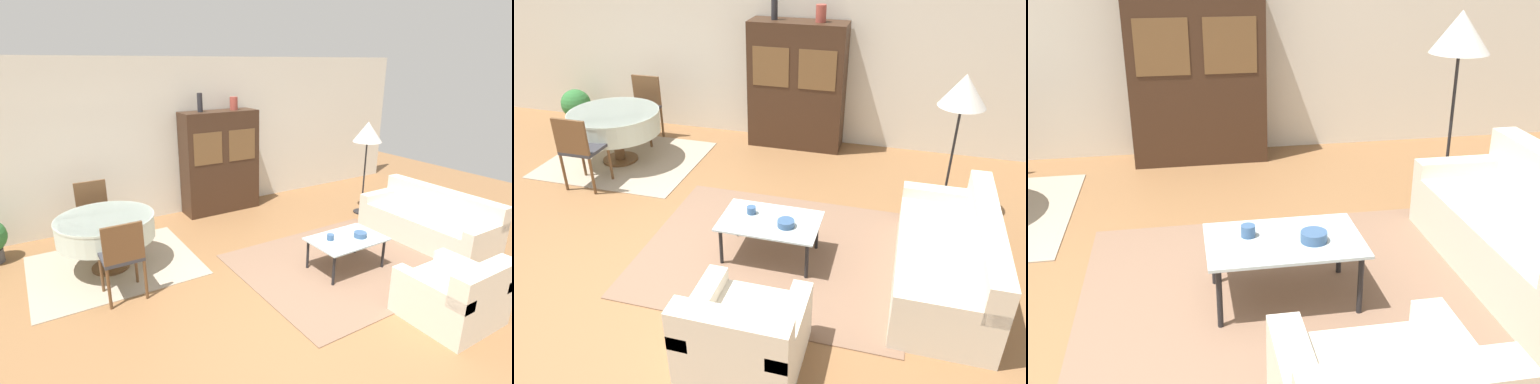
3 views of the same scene
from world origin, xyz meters
The scene contains 9 objects.
ground_plane centered at (0.00, 0.00, 0.00)m, with size 14.00×14.00×0.00m, color brown.
wall_back centered at (0.00, 3.63, 1.35)m, with size 10.00×0.06×2.70m.
area_rug centered at (1.06, 0.56, 0.01)m, with size 2.70×2.24×0.01m.
couch centered at (2.73, 0.51, 0.28)m, with size 0.84×1.95×0.77m.
coffee_table centered at (1.02, 0.49, 0.39)m, with size 0.98×0.62×0.42m.
display_cabinet centered at (0.63, 3.34, 0.90)m, with size 1.36×0.48×1.81m.
floor_lamp centered at (2.73, 1.87, 1.43)m, with size 0.50×0.50×1.64m.
cup centered at (0.81, 0.56, 0.47)m, with size 0.09×0.09×0.08m.
bowl centered at (1.20, 0.43, 0.46)m, with size 0.17×0.17×0.07m.
Camera 3 is at (0.45, -2.79, 2.14)m, focal length 42.00 mm.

